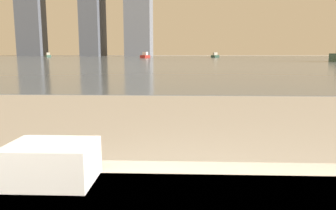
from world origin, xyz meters
TOP-DOWN VIEW (x-y plane):
  - towel_stack at (-0.20, 0.89)m, footprint 0.25×0.20m
  - harbor_water at (0.00, 62.00)m, footprint 180.00×110.00m
  - harbor_boat_1 at (-7.00, 65.38)m, footprint 1.78×3.27m
  - harbor_boat_3 at (7.51, 72.22)m, footprint 1.58×3.04m
  - harbor_boat_4 at (-31.70, 77.79)m, footprint 2.30×2.99m
  - skyline_tower_0 at (-53.69, 118.00)m, footprint 8.60×7.11m

SIDE VIEW (x-z plane):
  - harbor_water at x=0.00m, z-range 0.00..0.01m
  - harbor_boat_4 at x=-31.70m, z-range -0.15..0.93m
  - harbor_boat_3 at x=7.51m, z-range -0.15..0.94m
  - harbor_boat_1 at x=-7.00m, z-range -0.16..1.00m
  - towel_stack at x=-0.20m, z-range 0.52..0.64m
  - skyline_tower_0 at x=-53.69m, z-range 0.00..38.96m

